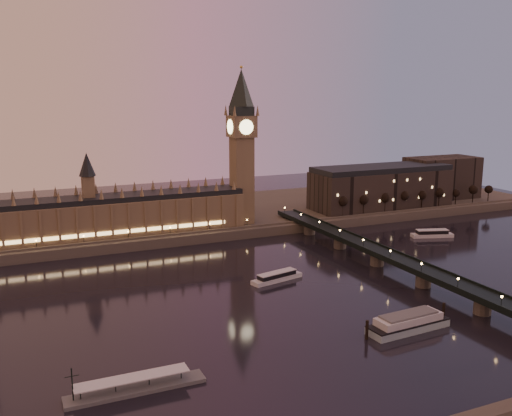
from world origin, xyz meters
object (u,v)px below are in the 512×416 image
(cruise_boat_a, at_px, (277,277))
(moored_barge, at_px, (408,323))
(pontoon_pier, at_px, (135,387))
(cruise_boat_b, at_px, (432,234))

(cruise_boat_a, relative_size, moored_barge, 0.71)
(pontoon_pier, bearing_deg, moored_barge, 1.61)
(cruise_boat_b, xyz_separation_m, moored_barge, (-109.96, -113.63, 0.99))
(cruise_boat_a, xyz_separation_m, moored_barge, (21.48, -75.87, 1.18))
(cruise_boat_b, distance_m, moored_barge, 158.12)
(cruise_boat_a, bearing_deg, cruise_boat_b, 2.84)
(cruise_boat_b, bearing_deg, cruise_boat_a, -145.87)
(cruise_boat_a, bearing_deg, pontoon_pier, -151.47)
(cruise_boat_a, height_order, pontoon_pier, pontoon_pier)
(moored_barge, bearing_deg, cruise_boat_a, 101.94)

